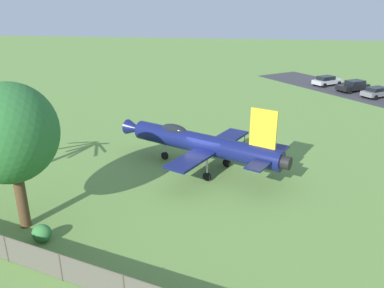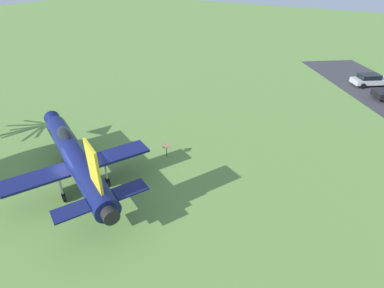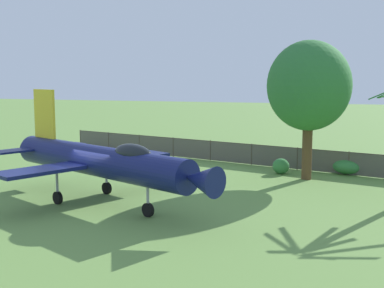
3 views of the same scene
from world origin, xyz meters
name	(u,v)px [view 1 (image 1 of 3)]	position (x,y,z in m)	size (l,w,h in m)	color
ground_plane	(203,170)	(0.00, 0.00, 0.00)	(200.00, 200.00, 0.00)	#668E42
parking_strip	(377,97)	(19.31, 25.12, 0.00)	(38.16, 8.00, 0.00)	#38383D
display_jet	(199,142)	(-0.32, 0.15, 2.05)	(12.85, 8.92, 5.25)	#111951
shade_tree	(10,134)	(-8.76, -8.78, 5.37)	(4.74, 5.19, 7.96)	brown
perimeter_fence	(91,277)	(-3.17, -13.04, 0.77)	(28.45, 7.97, 1.44)	#4C4238
shrub_near_fence	(42,233)	(-7.11, -9.99, 0.47)	(1.02, 0.90, 0.95)	#387F3D
info_plaque	(245,135)	(2.88, 5.77, 0.85)	(0.70, 0.71, 1.14)	#333333
parked_car_gray	(378,92)	(19.23, 25.08, 0.71)	(4.66, 4.03, 1.34)	slate
parked_car_black	(353,86)	(17.00, 28.19, 0.76)	(4.76, 4.11, 1.47)	black
parked_car_silver	(327,81)	(14.14, 31.50, 0.73)	(4.60, 4.10, 1.40)	#B2B5BA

